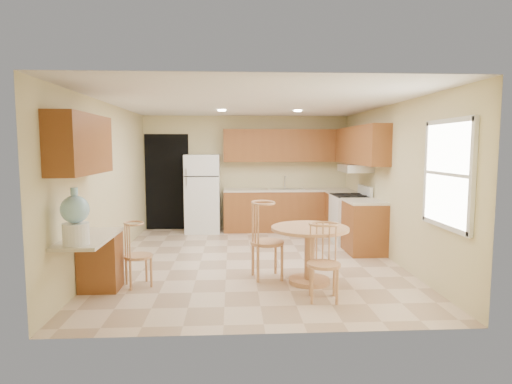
{
  "coord_description": "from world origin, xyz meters",
  "views": [
    {
      "loc": [
        -0.32,
        -6.74,
        1.82
      ],
      "look_at": [
        0.08,
        0.3,
        1.07
      ],
      "focal_mm": 30.0,
      "sensor_mm": 36.0,
      "label": 1
    }
  ],
  "objects": [
    {
      "name": "chair_table_b",
      "position": [
        0.76,
        -1.94,
        0.55
      ],
      "size": [
        0.4,
        0.4,
        0.91
      ],
      "rotation": [
        0.0,
        0.0,
        3.02
      ],
      "color": "tan",
      "rests_on": "floor"
    },
    {
      "name": "refrigerator",
      "position": [
        -0.95,
        2.4,
        0.83
      ],
      "size": [
        0.73,
        0.71,
        1.66
      ],
      "color": "white",
      "rests_on": "floor"
    },
    {
      "name": "window",
      "position": [
        2.23,
        -1.85,
        1.5
      ],
      "size": [
        0.06,
        1.12,
        1.3
      ],
      "color": "white",
      "rests_on": "wall_right"
    },
    {
      "name": "wall_left",
      "position": [
        -2.25,
        0.0,
        1.25
      ],
      "size": [
        0.02,
        5.5,
        2.5
      ],
      "primitive_type": "cube",
      "color": "beige",
      "rests_on": "floor"
    },
    {
      "name": "ceiling",
      "position": [
        0.0,
        0.0,
        2.5
      ],
      "size": [
        4.5,
        5.5,
        0.02
      ],
      "primitive_type": "cube",
      "color": "white",
      "rests_on": "wall_back"
    },
    {
      "name": "base_cab_right_b",
      "position": [
        1.95,
        0.4,
        0.43
      ],
      "size": [
        0.6,
        0.8,
        0.87
      ],
      "primitive_type": "cube",
      "color": "brown",
      "rests_on": "floor"
    },
    {
      "name": "dining_table",
      "position": [
        0.71,
        -1.21,
        0.5
      ],
      "size": [
        1.03,
        1.03,
        0.76
      ],
      "rotation": [
        0.0,
        0.0,
        0.14
      ],
      "color": "tan",
      "rests_on": "floor"
    },
    {
      "name": "counter_back",
      "position": [
        0.88,
        2.45,
        0.89
      ],
      "size": [
        2.75,
        0.63,
        0.04
      ],
      "primitive_type": "cube",
      "color": "beige",
      "rests_on": "base_cab_back"
    },
    {
      "name": "upper_cab_left",
      "position": [
        -2.08,
        -1.6,
        1.85
      ],
      "size": [
        0.33,
        1.4,
        0.7
      ],
      "primitive_type": "cube",
      "color": "brown",
      "rests_on": "wall_left"
    },
    {
      "name": "doorway",
      "position": [
        -1.75,
        2.73,
        1.05
      ],
      "size": [
        0.9,
        0.02,
        2.1
      ],
      "primitive_type": "cube",
      "color": "black",
      "rests_on": "floor"
    },
    {
      "name": "desk_pedestal",
      "position": [
        -2.0,
        -1.32,
        0.36
      ],
      "size": [
        0.48,
        0.42,
        0.72
      ],
      "primitive_type": "cube",
      "color": "brown",
      "rests_on": "floor"
    },
    {
      "name": "sink",
      "position": [
        0.85,
        2.45,
        0.91
      ],
      "size": [
        0.78,
        0.44,
        0.01
      ],
      "primitive_type": "cube",
      "color": "silver",
      "rests_on": "counter_back"
    },
    {
      "name": "can_light_a",
      "position": [
        -0.5,
        1.2,
        2.48
      ],
      "size": [
        0.14,
        0.14,
        0.02
      ],
      "primitive_type": "cylinder",
      "color": "white",
      "rests_on": "ceiling"
    },
    {
      "name": "upper_cab_back",
      "position": [
        0.88,
        2.58,
        1.85
      ],
      "size": [
        2.75,
        0.33,
        0.7
      ],
      "primitive_type": "cube",
      "color": "brown",
      "rests_on": "wall_back"
    },
    {
      "name": "water_crock",
      "position": [
        -2.0,
        -2.12,
        1.05
      ],
      "size": [
        0.3,
        0.3,
        0.62
      ],
      "color": "white",
      "rests_on": "desk_top"
    },
    {
      "name": "chair_desk",
      "position": [
        -1.55,
        -1.28,
        0.51
      ],
      "size": [
        0.37,
        0.48,
        0.84
      ],
      "rotation": [
        0.0,
        0.0,
        -1.14
      ],
      "color": "tan",
      "rests_on": "floor"
    },
    {
      "name": "counter_right_b",
      "position": [
        1.95,
        0.4,
        0.89
      ],
      "size": [
        0.63,
        0.8,
        0.04
      ],
      "primitive_type": "cube",
      "color": "beige",
      "rests_on": "base_cab_right_b"
    },
    {
      "name": "wall_right",
      "position": [
        2.25,
        0.0,
        1.25
      ],
      "size": [
        0.02,
        5.5,
        2.5
      ],
      "primitive_type": "cube",
      "color": "beige",
      "rests_on": "floor"
    },
    {
      "name": "chair_table_a",
      "position": [
        0.16,
        -1.06,
        0.65
      ],
      "size": [
        0.47,
        0.61,
        1.06
      ],
      "rotation": [
        0.0,
        0.0,
        -1.41
      ],
      "color": "tan",
      "rests_on": "floor"
    },
    {
      "name": "stove",
      "position": [
        1.92,
        1.18,
        0.47
      ],
      "size": [
        0.65,
        0.76,
        1.09
      ],
      "color": "white",
      "rests_on": "floor"
    },
    {
      "name": "base_cab_back",
      "position": [
        0.88,
        2.45,
        0.43
      ],
      "size": [
        2.75,
        0.6,
        0.87
      ],
      "primitive_type": "cube",
      "color": "brown",
      "rests_on": "floor"
    },
    {
      "name": "desk_top",
      "position": [
        -2.0,
        -1.7,
        0.75
      ],
      "size": [
        0.5,
        1.2,
        0.04
      ],
      "primitive_type": "cube",
      "color": "beige",
      "rests_on": "desk_pedestal"
    },
    {
      "name": "counter_right_a",
      "position": [
        1.95,
        1.85,
        0.89
      ],
      "size": [
        0.63,
        0.59,
        0.04
      ],
      "primitive_type": "cube",
      "color": "beige",
      "rests_on": "base_cab_right_a"
    },
    {
      "name": "wall_back",
      "position": [
        0.0,
        2.75,
        1.25
      ],
      "size": [
        4.5,
        0.02,
        2.5
      ],
      "primitive_type": "cube",
      "color": "beige",
      "rests_on": "floor"
    },
    {
      "name": "upper_cab_right",
      "position": [
        2.08,
        1.21,
        1.85
      ],
      "size": [
        0.33,
        2.42,
        0.7
      ],
      "primitive_type": "cube",
      "color": "brown",
      "rests_on": "wall_right"
    },
    {
      "name": "floor",
      "position": [
        0.0,
        0.0,
        0.0
      ],
      "size": [
        5.5,
        5.5,
        0.0
      ],
      "primitive_type": "plane",
      "color": "beige",
      "rests_on": "ground"
    },
    {
      "name": "base_cab_right_a",
      "position": [
        1.95,
        1.85,
        0.43
      ],
      "size": [
        0.6,
        0.59,
        0.87
      ],
      "primitive_type": "cube",
      "color": "brown",
      "rests_on": "floor"
    },
    {
      "name": "wall_front",
      "position": [
        0.0,
        -2.75,
        1.25
      ],
      "size": [
        4.5,
        0.02,
        2.5
      ],
      "primitive_type": "cube",
      "color": "beige",
      "rests_on": "floor"
    },
    {
      "name": "range_hood",
      "position": [
        2.0,
        1.18,
        1.42
      ],
      "size": [
        0.5,
        0.76,
        0.14
      ],
      "primitive_type": "cube",
      "color": "silver",
      "rests_on": "upper_cab_right"
    },
    {
      "name": "can_light_b",
      "position": [
        0.9,
        1.2,
        2.48
      ],
      "size": [
        0.14,
        0.14,
        0.02
      ],
      "primitive_type": "cylinder",
      "color": "white",
      "rests_on": "ceiling"
    }
  ]
}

